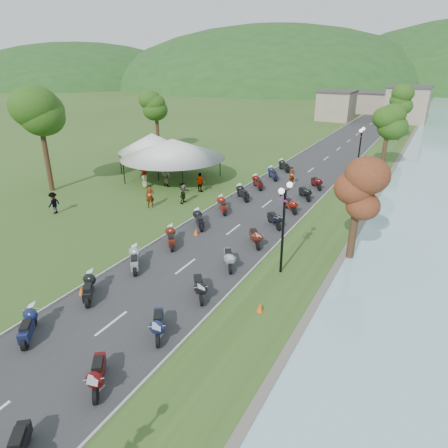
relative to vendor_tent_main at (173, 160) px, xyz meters
The scene contains 13 objects.
road 14.70m from the vendor_tent_main, 42.99° to the left, with size 7.00×120.00×0.02m, color #323235.
hills_backdrop 170.27m from the vendor_tent_main, 86.41° to the left, with size 360.00×120.00×76.00m, color #285621, non-canonical shape.
far_building 55.61m from the vendor_tent_main, 81.05° to the left, with size 18.00×16.00×5.00m, color gray.
moto_row_left 14.91m from the vendor_tent_main, 55.68° to the right, with size 2.60×43.17×1.10m, color #331411, non-canonical shape.
moto_row_right 18.33m from the vendor_tent_main, 44.97° to the right, with size 2.60×36.17×1.10m, color #331411, non-canonical shape.
vendor_tent_main is the anchor object (origin of this frame).
vendor_tent_side 3.76m from the vendor_tent_main, 157.95° to the left, with size 4.68×4.68×4.00m, color silver, non-canonical shape.
tree_park_left 11.64m from the vendor_tent_main, 134.45° to the right, with size 4.02×4.02×11.17m, color #305D18, non-canonical shape.
tree_lakeside 20.46m from the vendor_tent_main, 24.21° to the right, with size 2.27×2.27×6.30m, color #305D18, non-canonical shape.
pedestrian_a 7.98m from the vendor_tent_main, 68.78° to the right, with size 0.67×0.49×1.84m, color slate.
pedestrian_b 2.88m from the vendor_tent_main, 73.56° to the right, with size 0.92×0.50×1.89m, color slate.
pedestrian_c 12.25m from the vendor_tent_main, 103.45° to the right, with size 1.08×0.45×1.67m, color slate.
traffic_cone_near 20.58m from the vendor_tent_main, 67.92° to the right, with size 0.32×0.32×0.51m, color #F2590C.
Camera 1 is at (11.49, -0.59, 11.06)m, focal length 32.00 mm.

